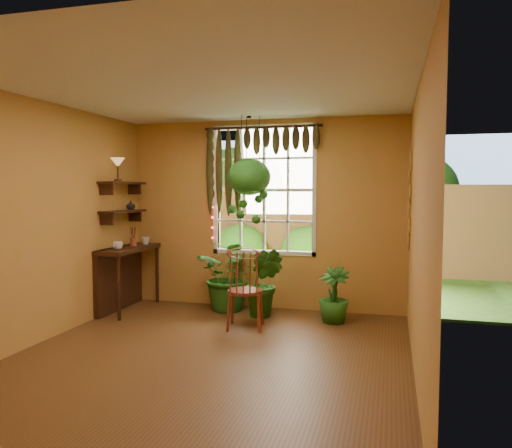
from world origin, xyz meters
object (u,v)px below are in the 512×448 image
(potted_plant_left, at_px, (230,275))
(hanging_basket, at_px, (249,181))
(windsor_chair, at_px, (245,301))
(counter_ledge, at_px, (122,271))
(potted_plant_mid, at_px, (264,283))

(potted_plant_left, height_order, hanging_basket, hanging_basket)
(windsor_chair, bearing_deg, hanging_basket, 91.62)
(counter_ledge, bearing_deg, potted_plant_left, 12.55)
(potted_plant_left, relative_size, potted_plant_mid, 1.08)
(potted_plant_mid, bearing_deg, windsor_chair, -98.44)
(counter_ledge, height_order, hanging_basket, hanging_basket)
(counter_ledge, height_order, windsor_chair, windsor_chair)
(counter_ledge, bearing_deg, windsor_chair, -13.92)
(potted_plant_mid, distance_m, hanging_basket, 1.39)
(windsor_chair, distance_m, hanging_basket, 1.67)
(potted_plant_left, distance_m, potted_plant_mid, 0.59)
(windsor_chair, bearing_deg, counter_ledge, 155.69)
(hanging_basket, bearing_deg, counter_ledge, -171.95)
(potted_plant_left, bearing_deg, counter_ledge, -167.45)
(windsor_chair, height_order, hanging_basket, hanging_basket)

